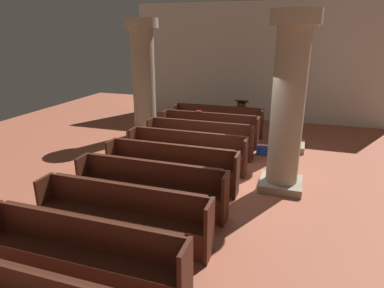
% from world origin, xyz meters
% --- Properties ---
extents(ground_plane, '(19.20, 19.20, 0.00)m').
position_xyz_m(ground_plane, '(0.00, 0.00, 0.00)').
color(ground_plane, '#AD5B42').
extents(back_wall, '(10.00, 0.16, 4.50)m').
position_xyz_m(back_wall, '(0.00, 6.08, 2.25)').
color(back_wall, silver).
rests_on(back_wall, ground).
extents(pew_row_0, '(3.07, 0.46, 0.96)m').
position_xyz_m(pew_row_0, '(-0.93, 3.51, 0.52)').
color(pew_row_0, '#4C2316').
rests_on(pew_row_0, ground).
extents(pew_row_1, '(3.07, 0.46, 0.96)m').
position_xyz_m(pew_row_1, '(-0.93, 2.41, 0.52)').
color(pew_row_1, '#4C2316').
rests_on(pew_row_1, ground).
extents(pew_row_2, '(3.07, 0.47, 0.96)m').
position_xyz_m(pew_row_2, '(-0.93, 1.30, 0.52)').
color(pew_row_2, '#4C2316').
rests_on(pew_row_2, ground).
extents(pew_row_3, '(3.07, 0.46, 0.96)m').
position_xyz_m(pew_row_3, '(-0.93, 0.20, 0.52)').
color(pew_row_3, '#4C2316').
rests_on(pew_row_3, ground).
extents(pew_row_4, '(3.07, 0.46, 0.96)m').
position_xyz_m(pew_row_4, '(-0.93, -0.90, 0.52)').
color(pew_row_4, '#4C2316').
rests_on(pew_row_4, ground).
extents(pew_row_5, '(3.07, 0.47, 0.96)m').
position_xyz_m(pew_row_5, '(-0.93, -2.01, 0.52)').
color(pew_row_5, '#4C2316').
rests_on(pew_row_5, ground).
extents(pew_row_6, '(3.07, 0.46, 0.96)m').
position_xyz_m(pew_row_6, '(-0.93, -3.11, 0.52)').
color(pew_row_6, '#4C2316').
rests_on(pew_row_6, ground).
extents(pew_row_7, '(3.07, 0.47, 0.96)m').
position_xyz_m(pew_row_7, '(-0.93, -4.22, 0.52)').
color(pew_row_7, '#4C2316').
rests_on(pew_row_7, ground).
extents(pillar_aisle_side, '(1.08, 1.08, 3.80)m').
position_xyz_m(pillar_aisle_side, '(1.46, 2.72, 1.97)').
color(pillar_aisle_side, '#9F967E').
rests_on(pillar_aisle_side, ground).
extents(pillar_far_side, '(1.08, 1.08, 3.80)m').
position_xyz_m(pillar_far_side, '(-3.28, 2.66, 1.97)').
color(pillar_far_side, '#9F967E').
rests_on(pillar_far_side, ground).
extents(pillar_aisle_rear, '(1.00, 1.00, 3.80)m').
position_xyz_m(pillar_aisle_rear, '(1.46, -0.20, 1.97)').
color(pillar_aisle_rear, '#9F967E').
rests_on(pillar_aisle_rear, ground).
extents(lectern, '(0.48, 0.45, 1.08)m').
position_xyz_m(lectern, '(-0.31, 4.52, 0.45)').
color(lectern, '#562B1A').
rests_on(lectern, ground).
extents(hymn_book, '(0.16, 0.19, 0.03)m').
position_xyz_m(hymn_book, '(-1.35, 2.60, 0.98)').
color(hymn_book, maroon).
rests_on(hymn_book, pew_row_1).
extents(kneeler_box_blue, '(0.43, 0.26, 0.24)m').
position_xyz_m(kneeler_box_blue, '(0.86, 1.87, 0.12)').
color(kneeler_box_blue, navy).
rests_on(kneeler_box_blue, ground).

